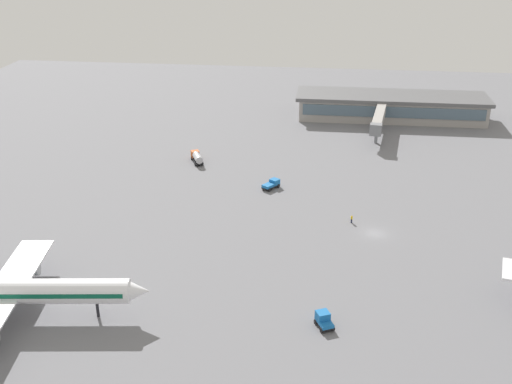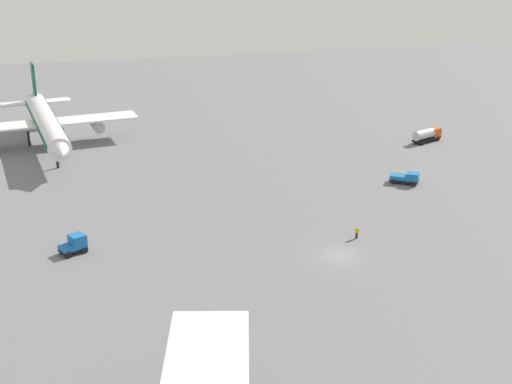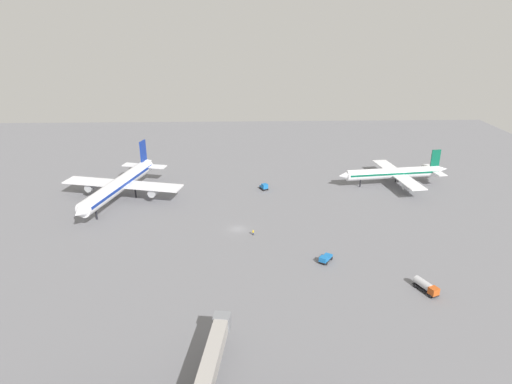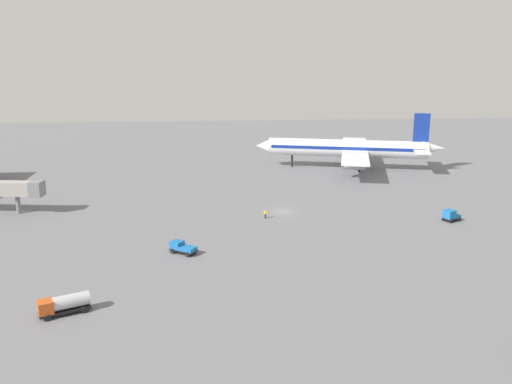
{
  "view_description": "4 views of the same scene",
  "coord_description": "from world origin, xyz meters",
  "px_view_note": "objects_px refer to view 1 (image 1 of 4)",
  "views": [
    {
      "loc": [
        10.18,
        111.02,
        57.48
      ],
      "look_at": [
        23.84,
        -1.86,
        6.8
      ],
      "focal_mm": 43.78,
      "sensor_mm": 36.0,
      "label": 1
    },
    {
      "loc": [
        -77.93,
        31.32,
        39.49
      ],
      "look_at": [
        10.94,
        7.87,
        5.29
      ],
      "focal_mm": 51.89,
      "sensor_mm": 36.0,
      "label": 2
    },
    {
      "loc": [
        1.61,
        -119.71,
        58.36
      ],
      "look_at": [
        6.01,
        17.07,
        4.9
      ],
      "focal_mm": 31.84,
      "sensor_mm": 36.0,
      "label": 3
    },
    {
      "loc": [
        108.65,
        -14.54,
        33.11
      ],
      "look_at": [
        10.08,
        -6.41,
        6.91
      ],
      "focal_mm": 38.76,
      "sensor_mm": 36.0,
      "label": 4
    }
  ],
  "objects_px": {
    "airplane_at_gate": "(12,291)",
    "ground_crew_worker": "(352,219)",
    "baggage_tug": "(324,320)",
    "fuel_truck": "(197,157)",
    "pushback_tractor": "(272,184)"
  },
  "relations": [
    {
      "from": "baggage_tug",
      "to": "ground_crew_worker",
      "type": "xyz_separation_m",
      "value": [
        -4.9,
        -35.82,
        -0.31
      ]
    },
    {
      "from": "fuel_truck",
      "to": "ground_crew_worker",
      "type": "distance_m",
      "value": 48.29
    },
    {
      "from": "baggage_tug",
      "to": "ground_crew_worker",
      "type": "relative_size",
      "value": 2.22
    },
    {
      "from": "airplane_at_gate",
      "to": "ground_crew_worker",
      "type": "relative_size",
      "value": 25.17
    },
    {
      "from": "baggage_tug",
      "to": "pushback_tractor",
      "type": "bearing_deg",
      "value": -11.11
    },
    {
      "from": "fuel_truck",
      "to": "airplane_at_gate",
      "type": "bearing_deg",
      "value": 144.15
    },
    {
      "from": "fuel_truck",
      "to": "pushback_tractor",
      "type": "height_order",
      "value": "fuel_truck"
    },
    {
      "from": "airplane_at_gate",
      "to": "ground_crew_worker",
      "type": "xyz_separation_m",
      "value": [
        -52.62,
        -39.11,
        -3.8
      ]
    },
    {
      "from": "airplane_at_gate",
      "to": "ground_crew_worker",
      "type": "height_order",
      "value": "airplane_at_gate"
    },
    {
      "from": "fuel_truck",
      "to": "baggage_tug",
      "type": "xyz_separation_m",
      "value": [
        -33.32,
        65.32,
        -0.23
      ]
    },
    {
      "from": "baggage_tug",
      "to": "ground_crew_worker",
      "type": "distance_m",
      "value": 36.16
    },
    {
      "from": "airplane_at_gate",
      "to": "pushback_tractor",
      "type": "bearing_deg",
      "value": 50.42
    },
    {
      "from": "fuel_truck",
      "to": "ground_crew_worker",
      "type": "bearing_deg",
      "value": -151.66
    },
    {
      "from": "airplane_at_gate",
      "to": "ground_crew_worker",
      "type": "bearing_deg",
      "value": 29.47
    },
    {
      "from": "ground_crew_worker",
      "to": "baggage_tug",
      "type": "bearing_deg",
      "value": 113.63
    }
  ]
}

